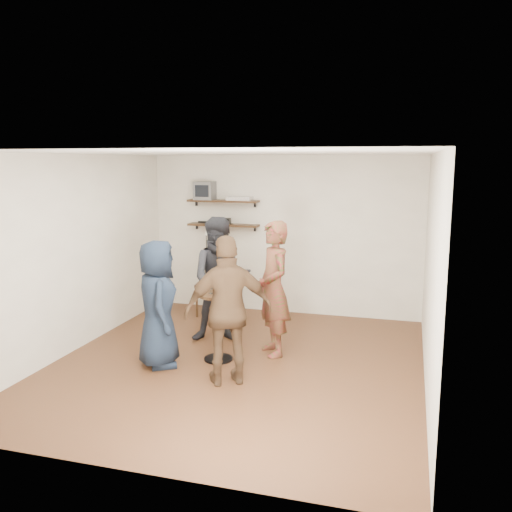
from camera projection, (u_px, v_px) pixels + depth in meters
The scene contains 18 objects.
room at pixel (236, 262), 6.55m from camera, with size 4.58×5.08×2.68m.
shelf_upper at pixel (223, 201), 8.97m from camera, with size 1.20×0.25×0.04m, color black.
shelf_lower at pixel (223, 225), 9.04m from camera, with size 1.20×0.25×0.04m, color black.
crt_monitor at pixel (205, 191), 9.03m from camera, with size 0.32×0.30×0.30m, color #59595B.
dvd_deck at pixel (240, 198), 8.88m from camera, with size 0.40×0.24×0.06m, color silver.
radio at pixel (224, 221), 9.02m from camera, with size 0.22×0.10×0.10m, color black.
power_strip at pixel (207, 222), 9.17m from camera, with size 0.30×0.05×0.03m, color black.
side_table at pixel (211, 288), 8.86m from camera, with size 0.51×0.51×0.54m.
vase_lilies at pixel (211, 263), 8.78m from camera, with size 0.20×0.21×1.04m.
drinks_table at pixel (218, 317), 6.83m from camera, with size 0.48×0.48×0.87m.
wine_glass_fl at pixel (211, 284), 6.74m from camera, with size 0.06×0.06×0.19m.
wine_glass_fr at pixel (221, 284), 6.70m from camera, with size 0.07×0.07×0.20m.
wine_glass_bl at pixel (218, 281), 6.81m from camera, with size 0.07×0.07×0.22m.
wine_glass_br at pixel (220, 282), 6.76m from camera, with size 0.07×0.07×0.22m.
person_plaid at pixel (274, 289), 6.99m from camera, with size 0.64×0.42×1.76m, color maroon.
person_dark at pixel (221, 280), 7.50m from camera, with size 0.85×0.66×1.75m, color black.
person_navy at pixel (158, 304), 6.61m from camera, with size 0.77×0.50×1.57m, color #162032.
person_brown at pixel (229, 311), 6.06m from camera, with size 1.00×0.42×1.70m, color #4C3320.
Camera 1 is at (2.00, -6.12, 2.51)m, focal length 38.00 mm.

